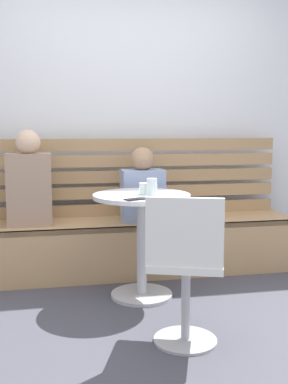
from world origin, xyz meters
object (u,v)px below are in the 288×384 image
at_px(cafe_table, 142,225).
at_px(cup_glass_short, 145,189).
at_px(booth_bench, 134,246).
at_px(person_adult, 29,183).
at_px(person_child_left, 143,189).
at_px(cup_glass_tall, 152,187).
at_px(white_chair, 186,265).
at_px(phone_on_table, 136,199).

distance_m(cafe_table, cup_glass_short, 0.26).
bearing_deg(booth_bench, person_adult, -179.48).
distance_m(person_adult, person_child_left, 0.90).
height_order(cafe_table, person_adult, person_adult).
bearing_deg(cup_glass_tall, white_chair, -87.43).
bearing_deg(person_child_left, cup_glass_tall, -95.54).
relative_size(cup_glass_tall, phone_on_table, 0.86).
relative_size(booth_bench, cafe_table, 3.65).
xyz_separation_m(booth_bench, cup_glass_short, (-0.03, -0.59, 0.56)).
bearing_deg(phone_on_table, cup_glass_short, -48.78).
bearing_deg(phone_on_table, person_adult, 17.45).
relative_size(person_child_left, cup_glass_tall, 5.00).
distance_m(white_chair, person_adult, 1.65).
height_order(cup_glass_tall, phone_on_table, cup_glass_tall).
xyz_separation_m(person_child_left, phone_on_table, (-0.20, -0.78, 0.04)).
distance_m(white_chair, person_child_left, 1.37).
xyz_separation_m(cup_glass_tall, phone_on_table, (-0.14, -0.14, -0.06)).
bearing_deg(cafe_table, white_chair, -84.21).
relative_size(cafe_table, white_chair, 0.87).
xyz_separation_m(white_chair, cup_glass_tall, (-0.03, 0.71, 0.34)).
xyz_separation_m(cup_glass_tall, cup_glass_short, (-0.03, 0.08, -0.02)).
bearing_deg(white_chair, person_adult, 122.23).
bearing_deg(cafe_table, cup_glass_tall, -63.73).
height_order(cafe_table, white_chair, white_chair).
distance_m(person_adult, cup_glass_short, 0.99).
height_order(person_adult, phone_on_table, person_adult).
bearing_deg(white_chair, booth_bench, 91.56).
bearing_deg(person_adult, phone_on_table, -49.19).
distance_m(cup_glass_tall, cup_glass_short, 0.09).
distance_m(cafe_table, person_child_left, 0.58).
distance_m(booth_bench, cafe_table, 0.64).
distance_m(white_chair, cup_glass_short, 0.85).
bearing_deg(cafe_table, person_adult, 144.38).
bearing_deg(person_adult, white_chair, -57.77).
relative_size(person_adult, phone_on_table, 5.30).
distance_m(cafe_table, phone_on_table, 0.34).
xyz_separation_m(person_adult, cup_glass_short, (0.80, -0.58, 0.01)).
distance_m(white_chair, phone_on_table, 0.65).
bearing_deg(white_chair, phone_on_table, 106.69).
distance_m(white_chair, cup_glass_tall, 0.78).
height_order(person_adult, person_child_left, person_adult).
height_order(cafe_table, cup_glass_tall, cup_glass_tall).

